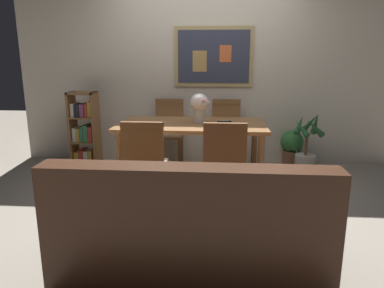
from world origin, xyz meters
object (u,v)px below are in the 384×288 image
dining_chair_far_left (169,127)px  dining_table (192,131)px  dining_chair_near_left (145,160)px  potted_palm (306,150)px  dining_chair_far_right (226,128)px  leather_couch (190,229)px  tv_remote (224,122)px  potted_ivy (292,147)px  flower_vase (199,106)px  dining_chair_near_right (224,161)px  bookshelf (85,131)px

dining_chair_far_left → dining_table: bearing=-64.7°
dining_chair_near_left → potted_palm: 2.30m
dining_chair_far_left → dining_chair_far_right: (0.78, -0.01, 0.00)m
leather_couch → tv_remote: 1.83m
dining_chair_far_right → potted_ivy: (0.90, 0.09, -0.26)m
flower_vase → tv_remote: size_ratio=2.05×
leather_couch → dining_chair_near_right: bearing=75.3°
flower_vase → tv_remote: flower_vase is taller
dining_chair_far_left → tv_remote: 1.06m
flower_vase → dining_chair_far_right: bearing=67.2°
dining_chair_near_right → potted_palm: dining_chair_near_right is taller
dining_chair_far_left → potted_palm: 1.83m
dining_chair_near_right → tv_remote: (0.00, 0.85, 0.22)m
potted_palm → tv_remote: size_ratio=5.03×
flower_vase → tv_remote: 0.34m
leather_couch → dining_table: bearing=94.2°
dining_table → dining_chair_near_right: (0.36, -0.79, -0.11)m
potted_palm → flower_vase: 1.60m
leather_couch → flower_vase: (-0.04, 1.73, 0.62)m
dining_table → dining_chair_near_left: 0.89m
tv_remote → dining_table: bearing=-170.1°
bookshelf → tv_remote: 2.01m
potted_ivy → potted_palm: (0.13, -0.26, 0.02)m
leather_couch → bookshelf: size_ratio=1.78×
dining_chair_near_right → tv_remote: bearing=89.7°
dining_chair_far_right → bookshelf: bookshelf is taller
dining_table → potted_ivy: size_ratio=3.28×
dining_chair_near_right → dining_chair_far_left: bearing=115.0°
potted_ivy → flower_vase: (-1.21, -0.84, 0.66)m
potted_palm → tv_remote: (-1.06, -0.54, 0.45)m
dining_chair_near_right → flower_vase: (-0.28, 0.82, 0.40)m
dining_table → flower_vase: size_ratio=4.99×
leather_couch → potted_palm: leather_couch is taller
dining_chair_far_right → tv_remote: (-0.03, -0.72, 0.22)m
dining_chair_near_right → dining_chair_far_right: bearing=88.6°
dining_chair_far_right → tv_remote: dining_chair_far_right is taller
leather_couch → bookshelf: (-1.64, 2.40, 0.17)m
bookshelf → potted_ivy: (2.82, 0.17, -0.20)m
tv_remote → leather_couch: bearing=-97.9°
dining_chair_far_left → potted_ivy: 1.70m
bookshelf → tv_remote: size_ratio=6.29×
bookshelf → potted_ivy: bearing=3.4°
dining_table → potted_palm: bearing=23.0°
potted_palm → dining_chair_far_right: bearing=170.4°
dining_chair_near_left → dining_table: bearing=65.1°
leather_couch → flower_vase: size_ratio=5.46×
dining_chair_near_left → flower_vase: (0.45, 0.83, 0.40)m
dining_chair_far_left → potted_ivy: size_ratio=1.81×
tv_remote → flower_vase: bearing=-173.8°
dining_chair_far_left → dining_chair_far_right: same height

